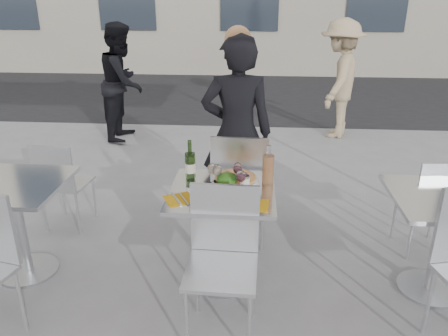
# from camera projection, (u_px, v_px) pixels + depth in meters

# --- Properties ---
(ground) EXTENTS (80.00, 80.00, 0.00)m
(ground) POSITION_uv_depth(u_px,v_px,m) (223.00, 280.00, 3.27)
(ground) COLOR slate
(street_asphalt) EXTENTS (24.00, 5.00, 0.00)m
(street_asphalt) POSITION_uv_depth(u_px,v_px,m) (246.00, 93.00, 9.28)
(street_asphalt) COLOR black
(street_asphalt) RESTS_ON ground
(main_table) EXTENTS (0.72, 0.72, 0.75)m
(main_table) POSITION_uv_depth(u_px,v_px,m) (222.00, 217.00, 3.07)
(main_table) COLOR #B7BABF
(main_table) RESTS_ON ground
(side_table_left) EXTENTS (0.72, 0.72, 0.75)m
(side_table_left) POSITION_uv_depth(u_px,v_px,m) (17.00, 210.00, 3.17)
(side_table_left) COLOR #B7BABF
(side_table_left) RESTS_ON ground
(side_table_right) EXTENTS (0.72, 0.72, 0.75)m
(side_table_right) POSITION_uv_depth(u_px,v_px,m) (442.00, 225.00, 2.97)
(side_table_right) COLOR #B7BABF
(side_table_right) RESTS_ON ground
(chair_far) EXTENTS (0.47, 0.49, 0.99)m
(chair_far) POSITION_uv_depth(u_px,v_px,m) (240.00, 180.00, 3.55)
(chair_far) COLOR silver
(chair_far) RESTS_ON ground
(chair_near) EXTENTS (0.44, 0.45, 0.94)m
(chair_near) POSITION_uv_depth(u_px,v_px,m) (223.00, 249.00, 2.65)
(chair_near) COLOR silver
(chair_near) RESTS_ON ground
(side_chair_lfar) EXTENTS (0.41, 0.42, 0.83)m
(side_chair_lfar) POSITION_uv_depth(u_px,v_px,m) (61.00, 179.00, 3.81)
(side_chair_lfar) COLOR silver
(side_chair_lfar) RESTS_ON ground
(side_chair_rfar) EXTENTS (0.42, 0.43, 0.85)m
(side_chair_rfar) POSITION_uv_depth(u_px,v_px,m) (433.00, 199.00, 3.42)
(side_chair_rfar) COLOR silver
(side_chair_rfar) RESTS_ON ground
(woman_diner) EXTENTS (0.65, 0.45, 1.71)m
(woman_diner) POSITION_uv_depth(u_px,v_px,m) (237.00, 133.00, 3.83)
(woman_diner) COLOR black
(woman_diner) RESTS_ON ground
(pedestrian_a) EXTENTS (0.63, 0.80, 1.63)m
(pedestrian_a) POSITION_uv_depth(u_px,v_px,m) (123.00, 82.00, 6.17)
(pedestrian_a) COLOR black
(pedestrian_a) RESTS_ON ground
(pedestrian_b) EXTENTS (0.96, 1.23, 1.68)m
(pedestrian_b) POSITION_uv_depth(u_px,v_px,m) (339.00, 79.00, 6.24)
(pedestrian_b) COLOR tan
(pedestrian_b) RESTS_ON ground
(pizza_near) EXTENTS (0.35, 0.35, 0.02)m
(pizza_near) POSITION_uv_depth(u_px,v_px,m) (230.00, 196.00, 2.87)
(pizza_near) COLOR #DAAB55
(pizza_near) RESTS_ON main_table
(pizza_far) EXTENTS (0.33, 0.33, 0.03)m
(pizza_far) POSITION_uv_depth(u_px,v_px,m) (235.00, 178.00, 3.14)
(pizza_far) COLOR white
(pizza_far) RESTS_ON main_table
(salad_plate) EXTENTS (0.22, 0.22, 0.09)m
(salad_plate) POSITION_uv_depth(u_px,v_px,m) (228.00, 180.00, 3.05)
(salad_plate) COLOR white
(salad_plate) RESTS_ON main_table
(wine_bottle) EXTENTS (0.07, 0.08, 0.29)m
(wine_bottle) POSITION_uv_depth(u_px,v_px,m) (190.00, 165.00, 3.12)
(wine_bottle) COLOR #355821
(wine_bottle) RESTS_ON main_table
(carafe) EXTENTS (0.08, 0.08, 0.29)m
(carafe) POSITION_uv_depth(u_px,v_px,m) (268.00, 169.00, 3.02)
(carafe) COLOR tan
(carafe) RESTS_ON main_table
(sugar_shaker) EXTENTS (0.06, 0.06, 0.11)m
(sugar_shaker) POSITION_uv_depth(u_px,v_px,m) (245.00, 183.00, 2.97)
(sugar_shaker) COLOR white
(sugar_shaker) RESTS_ON main_table
(wineglass_white_a) EXTENTS (0.07, 0.07, 0.16)m
(wineglass_white_a) POSITION_uv_depth(u_px,v_px,m) (217.00, 171.00, 3.02)
(wineglass_white_a) COLOR white
(wineglass_white_a) RESTS_ON main_table
(wineglass_white_b) EXTENTS (0.07, 0.07, 0.16)m
(wineglass_white_b) POSITION_uv_depth(u_px,v_px,m) (212.00, 170.00, 3.04)
(wineglass_white_b) COLOR white
(wineglass_white_b) RESTS_ON main_table
(wineglass_red_a) EXTENTS (0.07, 0.07, 0.16)m
(wineglass_red_a) POSITION_uv_depth(u_px,v_px,m) (241.00, 177.00, 2.92)
(wineglass_red_a) COLOR white
(wineglass_red_a) RESTS_ON main_table
(wineglass_red_b) EXTENTS (0.07, 0.07, 0.16)m
(wineglass_red_b) POSITION_uv_depth(u_px,v_px,m) (238.00, 169.00, 3.05)
(wineglass_red_b) COLOR white
(wineglass_red_b) RESTS_ON main_table
(napkin_left) EXTENTS (0.24, 0.24, 0.01)m
(napkin_left) POSITION_uv_depth(u_px,v_px,m) (179.00, 199.00, 2.85)
(napkin_left) COLOR gold
(napkin_left) RESTS_ON main_table
(napkin_right) EXTENTS (0.19, 0.20, 0.01)m
(napkin_right) POSITION_uv_depth(u_px,v_px,m) (254.00, 205.00, 2.78)
(napkin_right) COLOR gold
(napkin_right) RESTS_ON main_table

